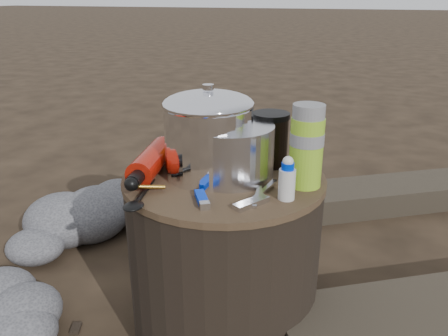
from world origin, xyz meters
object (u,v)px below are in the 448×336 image
(camping_pot, at_px, (209,134))
(fuel_bottle, at_px, (151,161))
(thermos, at_px, (306,147))
(travel_mug, at_px, (270,140))
(stump, at_px, (224,255))

(camping_pot, relative_size, fuel_bottle, 0.80)
(camping_pot, distance_m, thermos, 0.24)
(fuel_bottle, relative_size, travel_mug, 1.95)
(stump, relative_size, thermos, 2.60)
(stump, bearing_deg, camping_pot, -166.59)
(fuel_bottle, relative_size, thermos, 1.40)
(stump, bearing_deg, travel_mug, 54.22)
(stump, relative_size, camping_pot, 2.33)
(fuel_bottle, height_order, thermos, thermos)
(camping_pot, xyz_separation_m, thermos, (0.23, 0.02, -0.01))
(thermos, relative_size, travel_mug, 1.39)
(stump, height_order, fuel_bottle, fuel_bottle)
(travel_mug, bearing_deg, thermos, -42.61)
(fuel_bottle, xyz_separation_m, travel_mug, (0.26, 0.17, 0.04))
(camping_pot, height_order, fuel_bottle, camping_pot)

